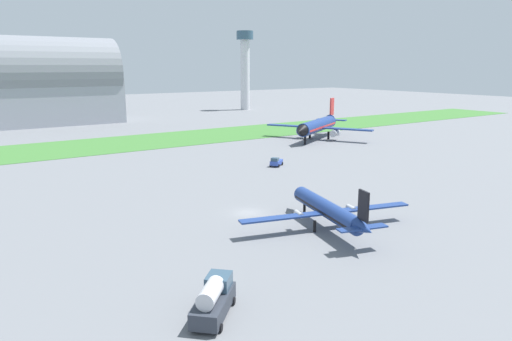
{
  "coord_description": "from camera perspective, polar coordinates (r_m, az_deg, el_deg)",
  "views": [
    {
      "loc": [
        -36.5,
        -55.18,
        20.79
      ],
      "look_at": [
        9.39,
        11.68,
        3.0
      ],
      "focal_mm": 33.41,
      "sensor_mm": 36.0,
      "label": 1
    }
  ],
  "objects": [
    {
      "name": "control_tower",
      "position": [
        234.24,
        -1.33,
        12.64
      ],
      "size": [
        8.0,
        8.0,
        37.2
      ],
      "color": "silver",
      "rests_on": "ground_plane"
    },
    {
      "name": "hangar_distant",
      "position": [
        190.14,
        -24.55,
        9.46
      ],
      "size": [
        54.97,
        24.89,
        31.23
      ],
      "color": "#9399A3",
      "rests_on": "ground_plane"
    },
    {
      "name": "grass_taxiway_strip",
      "position": [
        134.21,
        -18.28,
        2.85
      ],
      "size": [
        360.0,
        28.0,
        0.08
      ],
      "primitive_type": "cube",
      "color": "#3D7533",
      "rests_on": "ground_plane"
    },
    {
      "name": "fuel_truck_near_gate",
      "position": [
        41.83,
        -5.09,
        -15.01
      ],
      "size": [
        6.29,
        6.29,
        3.29
      ],
      "rotation": [
        0.0,
        0.0,
        0.79
      ],
      "color": "#2D333D",
      "rests_on": "ground_plane"
    },
    {
      "name": "pushback_tug_midfield",
      "position": [
        101.24,
        2.43,
        1.04
      ],
      "size": [
        3.98,
        3.54,
        1.95
      ],
      "rotation": [
        0.0,
        0.0,
        3.75
      ],
      "color": "#334FB2",
      "rests_on": "ground_plane"
    },
    {
      "name": "airplane_foreground_turboprop",
      "position": [
        62.63,
        8.59,
        -4.63
      ],
      "size": [
        23.55,
        20.31,
        7.19
      ],
      "rotation": [
        0.0,
        0.0,
        1.31
      ],
      "color": "navy",
      "rests_on": "ground_plane"
    },
    {
      "name": "airplane_parked_jet_far",
      "position": [
        139.25,
        7.45,
        5.36
      ],
      "size": [
        28.75,
        28.79,
        11.22
      ],
      "rotation": [
        0.0,
        0.0,
        3.65
      ],
      "color": "navy",
      "rests_on": "ground_plane"
    },
    {
      "name": "ground_plane",
      "position": [
        69.35,
        -0.93,
        -5.07
      ],
      "size": [
        600.0,
        600.0,
        0.0
      ],
      "primitive_type": "plane",
      "color": "slate"
    }
  ]
}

